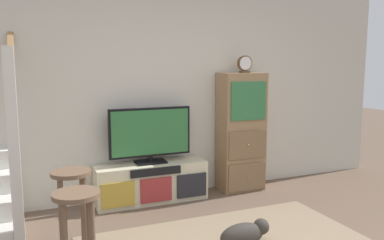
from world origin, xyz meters
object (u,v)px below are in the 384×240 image
object	(u,v)px
desk_clock	(245,64)
bar_stool_near	(77,218)
television	(150,134)
side_cabinet	(241,132)
bar_stool_far	(72,193)
dog	(245,234)
media_console	(152,182)

from	to	relation	value
desk_clock	bar_stool_near	size ratio (longest dim) A/B	0.29
television	bar_stool_near	world-z (taller)	television
side_cabinet	bar_stool_far	world-z (taller)	side_cabinet
side_cabinet	television	bearing A→B (deg)	179.36
bar_stool_near	dog	bearing A→B (deg)	5.51
desk_clock	bar_stool_far	distance (m)	2.71
television	side_cabinet	size ratio (longest dim) A/B	0.64
side_cabinet	dog	size ratio (longest dim) A/B	2.82
media_console	dog	distance (m)	1.53
bar_stool_near	bar_stool_far	distance (m)	0.59
media_console	side_cabinet	bearing A→B (deg)	0.48
television	dog	xyz separation A→B (m)	(0.44, -1.48, -0.71)
bar_stool_far	dog	world-z (taller)	bar_stool_far
side_cabinet	dog	world-z (taller)	side_cabinet
desk_clock	dog	size ratio (longest dim) A/B	0.40
side_cabinet	bar_stool_near	bearing A→B (deg)	-144.50
media_console	bar_stool_far	xyz separation A→B (m)	(-1.01, -1.01, 0.32)
desk_clock	dog	bearing A→B (deg)	-119.14
bar_stool_near	dog	distance (m)	1.54
side_cabinet	desk_clock	size ratio (longest dim) A/B	7.00
dog	desk_clock	bearing A→B (deg)	60.86
dog	bar_stool_near	bearing A→B (deg)	-174.49
television	side_cabinet	distance (m)	1.23
side_cabinet	desk_clock	world-z (taller)	desk_clock
media_console	desk_clock	bearing A→B (deg)	-0.22
television	bar_stool_near	distance (m)	1.95
media_console	desk_clock	distance (m)	1.88
television	desk_clock	bearing A→B (deg)	-1.32
side_cabinet	bar_stool_far	distance (m)	2.47
media_console	dog	size ratio (longest dim) A/B	2.46
side_cabinet	bar_stool_near	world-z (taller)	side_cabinet
television	bar_stool_near	size ratio (longest dim) A/B	1.32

